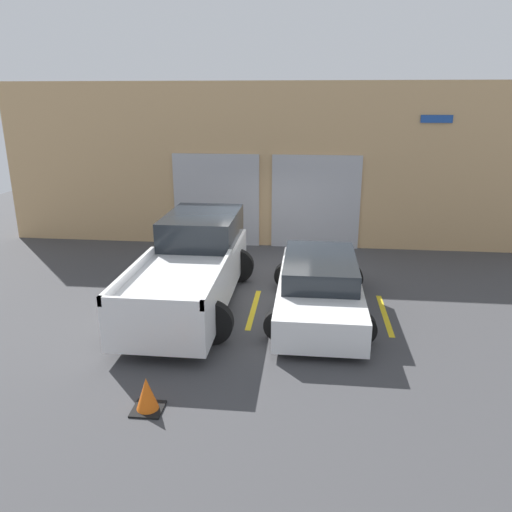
% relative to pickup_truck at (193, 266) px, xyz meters
% --- Properties ---
extents(ground_plane, '(28.00, 28.00, 0.00)m').
position_rel_pickup_truck_xyz_m(ground_plane, '(1.45, 1.76, -0.86)').
color(ground_plane, '#3D3D3F').
extents(shophouse_building, '(17.27, 0.68, 5.04)m').
position_rel_pickup_truck_xyz_m(shophouse_building, '(1.45, 5.06, 1.63)').
color(shophouse_building, tan).
rests_on(shophouse_building, ground).
extents(pickup_truck, '(2.52, 5.51, 1.83)m').
position_rel_pickup_truck_xyz_m(pickup_truck, '(0.00, 0.00, 0.00)').
color(pickup_truck, white).
rests_on(pickup_truck, ground).
extents(sedan_white, '(2.19, 4.58, 1.25)m').
position_rel_pickup_truck_xyz_m(sedan_white, '(2.91, -0.31, -0.26)').
color(sedan_white, white).
rests_on(sedan_white, ground).
extents(parking_stripe_far_left, '(0.12, 2.20, 0.01)m').
position_rel_pickup_truck_xyz_m(parking_stripe_far_left, '(-1.45, -0.33, -0.86)').
color(parking_stripe_far_left, gold).
rests_on(parking_stripe_far_left, ground).
extents(parking_stripe_left, '(0.12, 2.20, 0.01)m').
position_rel_pickup_truck_xyz_m(parking_stripe_left, '(1.45, -0.33, -0.86)').
color(parking_stripe_left, gold).
rests_on(parking_stripe_left, ground).
extents(parking_stripe_centre, '(0.12, 2.20, 0.01)m').
position_rel_pickup_truck_xyz_m(parking_stripe_centre, '(4.36, -0.33, -0.86)').
color(parking_stripe_centre, gold).
rests_on(parking_stripe_centre, ground).
extents(traffic_cone, '(0.47, 0.47, 0.55)m').
position_rel_pickup_truck_xyz_m(traffic_cone, '(0.28, -4.30, -0.61)').
color(traffic_cone, black).
rests_on(traffic_cone, ground).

